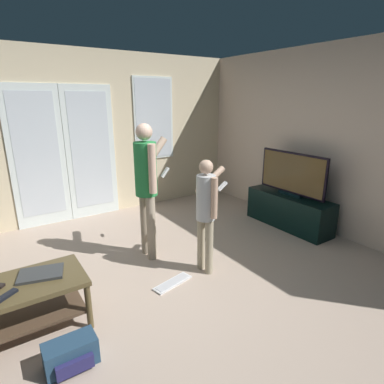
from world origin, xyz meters
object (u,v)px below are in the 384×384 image
loose_keyboard (173,283)px  tv_remote_black (6,296)px  person_child (206,206)px  flat_screen_tv (292,174)px  person_adult (147,180)px  laptop_closed (41,274)px  coffee_table (21,298)px  backpack (71,354)px  tv_stand (289,211)px

loose_keyboard → tv_remote_black: size_ratio=2.69×
person_child → flat_screen_tv: bearing=10.5°
person_adult → laptop_closed: 1.46m
person_adult → loose_keyboard: bearing=-97.1°
laptop_closed → tv_remote_black: size_ratio=2.00×
loose_keyboard → tv_remote_black: tv_remote_black is taller
coffee_table → backpack: bearing=-68.1°
tv_stand → loose_keyboard: size_ratio=2.84×
person_adult → backpack: 1.88m
person_adult → person_child: size_ratio=1.27×
flat_screen_tv → backpack: (-3.31, -0.84, -0.70)m
flat_screen_tv → laptop_closed: (-3.37, -0.24, -0.34)m
person_child → laptop_closed: person_child is taller
tv_stand → person_child: (-1.75, -0.32, 0.51)m
laptop_closed → backpack: bearing=-69.6°
flat_screen_tv → loose_keyboard: (-2.20, -0.36, -0.79)m
tv_stand → loose_keyboard: (-2.20, -0.35, -0.23)m
flat_screen_tv → person_child: size_ratio=0.88×
person_adult → tv_remote_black: 1.76m
backpack → loose_keyboard: 1.22m
coffee_table → loose_keyboard: coffee_table is taller
tv_stand → person_adult: bearing=171.0°
flat_screen_tv → laptop_closed: flat_screen_tv is taller
backpack → tv_stand: bearing=14.2°
tv_stand → tv_remote_black: bearing=-173.4°
person_child → loose_keyboard: bearing=-175.9°
coffee_table → laptop_closed: 0.22m
coffee_table → person_child: (1.79, -0.03, 0.43)m
person_adult → laptop_closed: bearing=-155.7°
laptop_closed → coffee_table: bearing=-147.7°
tv_stand → flat_screen_tv: flat_screen_tv is taller
tv_stand → person_child: 1.85m
person_child → backpack: (-1.56, -0.52, -0.65)m
laptop_closed → person_adult: bearing=39.6°
flat_screen_tv → person_adult: size_ratio=0.70×
loose_keyboard → person_adult: bearing=82.9°
flat_screen_tv → loose_keyboard: 2.36m
coffee_table → tv_remote_black: size_ratio=5.71×
person_child → tv_remote_black: 1.90m
laptop_closed → tv_remote_black: 0.32m
flat_screen_tv → tv_remote_black: bearing=-173.4°
coffee_table → tv_stand: 3.55m
backpack → tv_remote_black: (-0.32, 0.42, 0.36)m
person_adult → tv_remote_black: bearing=-153.7°
tv_stand → backpack: size_ratio=3.63×
tv_stand → person_child: person_child is taller
flat_screen_tv → person_child: bearing=-169.5°
coffee_table → flat_screen_tv: size_ratio=0.88×
flat_screen_tv → coffee_table: bearing=-175.3°
coffee_table → loose_keyboard: 1.38m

